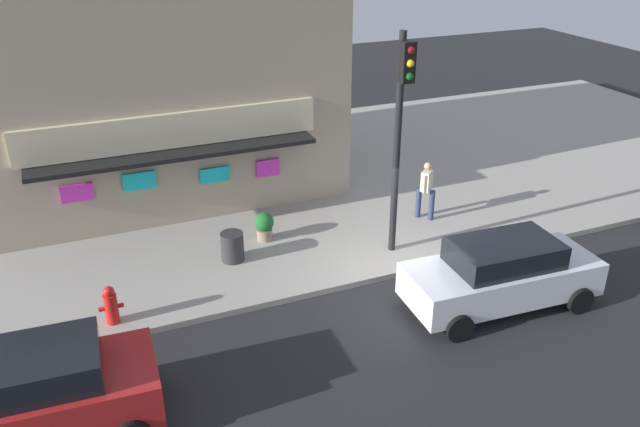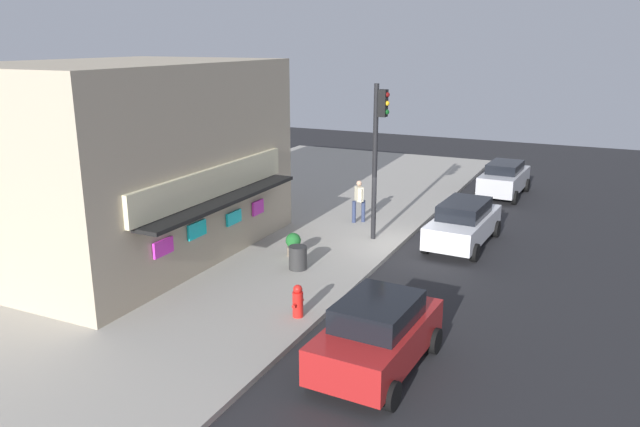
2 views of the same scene
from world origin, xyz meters
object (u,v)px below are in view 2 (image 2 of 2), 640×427
Objects in this scene: potted_plant_by_doorway at (293,243)px; parked_car_red at (377,334)px; traffic_light at (378,142)px; trash_can at (298,258)px; parked_car_white at (463,223)px; parked_car_silver at (504,178)px; pedestrian at (359,199)px; fire_hydrant at (298,301)px.

parked_car_red is (-5.74, -5.18, 0.30)m from potted_plant_by_doorway.
traffic_light reaches higher than parked_car_red.
parked_car_white is (5.19, -4.18, 0.32)m from trash_can.
parked_car_silver is (12.41, -5.01, 0.27)m from potted_plant_by_doorway.
pedestrian is 4.78m from potted_plant_by_doorway.
traffic_light is 1.36× the size of parked_car_silver.
parked_car_red is at bearing -159.49° from traffic_light.
potted_plant_by_doorway is at bearing 29.09° from fire_hydrant.
trash_can is at bearing 43.69° from parked_car_red.
potted_plant_by_doorway is 0.18× the size of parked_car_white.
parked_car_red is 0.88× the size of parked_car_white.
parked_car_white is (4.08, -4.93, 0.27)m from potted_plant_by_doorway.
parked_car_silver is at bearing -8.90° from fire_hydrant.
parked_car_white reaches higher than fire_hydrant.
potted_plant_by_doorway is (1.11, 0.75, 0.05)m from trash_can.
traffic_light is at bearing 3.70° from fire_hydrant.
parked_car_silver is (18.15, 0.16, -0.02)m from parked_car_red.
parked_car_red reaches higher than potted_plant_by_doorway.
potted_plant_by_doorway is (4.31, 2.40, -0.01)m from fire_hydrant.
potted_plant_by_doorway is at bearing 42.02° from parked_car_red.
parked_car_silver is at bearing -17.50° from trash_can.
trash_can is 0.19× the size of parked_car_red.
parked_car_white is at bearing -16.80° from fire_hydrant.
parked_car_white reaches higher than parked_car_silver.
pedestrian is 0.41× the size of parked_car_silver.
traffic_light is at bearing 161.95° from parked_car_silver.
parked_car_white is 1.08× the size of parked_car_silver.
parked_car_silver is (7.69, -4.48, -0.25)m from pedestrian.
pedestrian is at bearing 11.68° from fire_hydrant.
parked_car_white is 8.33m from parked_car_silver.
traffic_light is at bearing 20.51° from parked_car_red.
parked_car_red is at bearing -178.55° from parked_car_white.
trash_can is (-4.05, 1.18, -3.25)m from traffic_light.
trash_can is 14.18m from parked_car_silver.
parked_car_white is at bearing -50.39° from potted_plant_by_doorway.
potted_plant_by_doorway is 13.39m from parked_car_silver.
parked_car_silver reaches higher than potted_plant_by_doorway.
parked_car_silver is at bearing -0.59° from parked_car_white.
pedestrian is 4.45m from parked_car_white.
traffic_light reaches higher than potted_plant_by_doorway.
fire_hydrant is at bearing -152.75° from trash_can.
parked_car_white is (-0.64, -4.40, -0.26)m from pedestrian.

